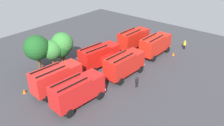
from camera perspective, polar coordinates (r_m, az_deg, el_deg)
name	(u,v)px	position (r m, az deg, el deg)	size (l,w,h in m)	color
ground_plane	(112,71)	(36.64, 0.00, -1.93)	(55.39, 55.39, 0.00)	#38383D
fire_truck_0	(77,90)	(28.51, -8.70, -6.82)	(7.36, 3.19, 3.88)	red
fire_truck_1	(124,64)	(34.18, 3.13, -0.21)	(7.30, 3.01, 3.88)	red
fire_truck_2	(155,44)	(41.59, 10.89, 4.65)	(7.24, 2.86, 3.88)	red
fire_truck_3	(56,78)	(31.61, -13.86, -3.60)	(7.36, 3.19, 3.88)	red
fire_truck_4	(99,55)	(36.86, -3.22, 1.99)	(7.43, 3.42, 3.88)	red
fire_truck_5	(134,38)	(43.77, 5.46, 6.23)	(7.28, 2.96, 3.88)	red
firefighter_0	(185,44)	(45.99, 17.85, 4.51)	(0.42, 0.48, 1.77)	black
firefighter_1	(132,54)	(40.22, 5.08, 2.36)	(0.37, 0.48, 1.71)	black
firefighter_2	(76,64)	(37.09, -9.00, -0.15)	(0.38, 0.48, 1.77)	black
firefighter_3	(137,82)	(32.34, 6.32, -4.71)	(0.48, 0.43, 1.62)	black
tree_0	(37,48)	(36.55, -18.48, 3.64)	(3.93, 3.93, 6.09)	brown
tree_1	(52,50)	(37.02, -14.93, 3.15)	(3.18, 3.18, 4.92)	brown
tree_2	(61,49)	(37.69, -12.78, 3.54)	(2.99, 2.99, 4.63)	brown
tree_3	(62,44)	(37.82, -12.46, 4.81)	(3.65, 3.65, 5.66)	brown
traffic_cone_0	(73,68)	(37.39, -9.93, -1.21)	(0.41, 0.41, 0.59)	#F2600C
traffic_cone_1	(173,54)	(43.02, 15.23, 2.26)	(0.44, 0.44, 0.62)	#F2600C
traffic_cone_2	(24,91)	(33.44, -21.25, -6.63)	(0.47, 0.47, 0.68)	#F2600C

